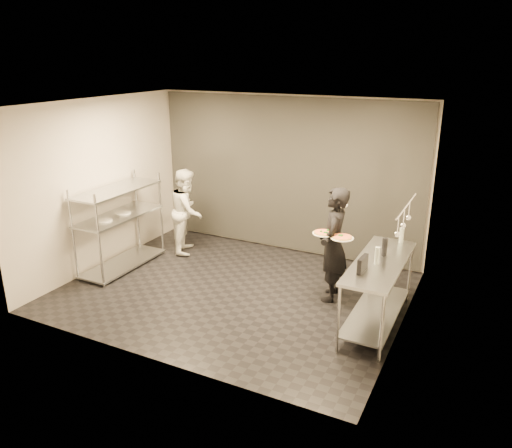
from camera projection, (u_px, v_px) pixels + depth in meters
The scene contains 13 objects.
room_shell at pixel (267, 185), 8.18m from camera, with size 5.00×4.00×2.80m.
pass_rack at pixel (120, 223), 8.30m from camera, with size 0.60×1.60×1.50m.
prep_counter at pixel (378, 282), 6.51m from camera, with size 0.60×1.80×0.92m.
utensil_rail at pixel (404, 217), 6.11m from camera, with size 0.07×1.20×0.31m.
waiter at pixel (333, 245), 7.17m from camera, with size 0.62×0.40×1.69m, color black.
chef at pixel (187, 211), 8.98m from camera, with size 0.74×0.58×1.53m, color white.
pizza_plate_near at pixel (323, 233), 6.99m from camera, with size 0.31×0.31×0.05m.
pizza_plate_far at pixel (342, 237), 6.86m from camera, with size 0.32×0.32×0.05m.
salad_plate at pixel (339, 204), 7.28m from camera, with size 0.26×0.26×0.07m.
pos_monitor at pixel (363, 264), 6.08m from camera, with size 0.05×0.27×0.19m, color black.
bottle_green at pixel (377, 255), 6.30m from camera, with size 0.06×0.06×0.23m, color #909E91.
bottle_clear at pixel (401, 235), 7.02m from camera, with size 0.06×0.06×0.22m, color #909E91.
bottle_dark at pixel (385, 247), 6.55m from camera, with size 0.07×0.07×0.24m, color black.
Camera 1 is at (3.40, -6.01, 3.45)m, focal length 35.00 mm.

